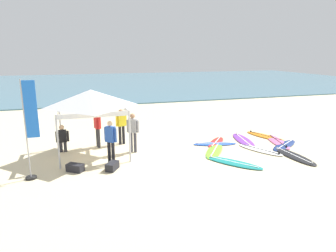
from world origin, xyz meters
name	(u,v)px	position (x,y,z in m)	size (l,w,h in m)	color
ground_plane	(169,154)	(0.00, 0.00, 0.00)	(80.00, 80.00, 0.00)	beige
sea	(102,83)	(0.00, 30.86, 0.05)	(80.00, 36.00, 0.10)	teal
canopy_tent	(91,99)	(-3.02, 0.94, 2.39)	(2.76, 2.76, 2.75)	#B7B7BC
surfboard_navy	(284,145)	(5.45, -0.44, 0.04)	(2.19, 1.70, 0.19)	navy
surfboard_white	(260,150)	(4.01, -0.70, 0.04)	(1.43, 2.21, 0.19)	white
surfboard_teal	(233,162)	(2.08, -1.76, 0.04)	(1.95, 2.31, 0.19)	#19847F
surfboard_orange	(265,136)	(5.53, 1.18, 0.04)	(1.29, 2.36, 0.19)	orange
surfboard_red	(216,142)	(2.65, 0.93, 0.04)	(1.66, 1.86, 0.19)	red
surfboard_pink	(278,141)	(5.55, 0.18, 0.04)	(1.28, 2.55, 0.19)	pink
surfboard_purple	(243,140)	(4.09, 0.88, 0.04)	(1.13, 2.57, 0.19)	purple
surfboard_lime	(214,151)	(2.01, -0.23, 0.04)	(1.80, 2.21, 0.19)	#7AD12D
surfboard_black	(294,156)	(4.88, -1.80, 0.04)	(0.69, 2.47, 0.19)	black
surfboard_blue	(215,144)	(2.48, 0.73, 0.04)	(2.10, 0.97, 0.19)	blue
person_red	(97,126)	(-2.76, 1.96, 0.99)	(0.30, 0.54, 1.71)	#2D2D33
person_blue	(111,139)	(-2.45, -0.37, 0.99)	(0.44, 0.40, 1.71)	black
person_yellow	(121,124)	(-1.66, 2.08, 0.99)	(0.53, 0.32, 1.71)	black
person_grey	(133,130)	(-1.37, 0.76, 0.99)	(0.49, 0.37, 1.71)	#383842
person_black	(62,137)	(-4.27, 1.68, 0.66)	(0.55, 0.23, 1.20)	#2D2D33
banner_flag	(30,134)	(-5.15, -1.05, 1.57)	(0.60, 0.36, 3.40)	#99999E
gear_bag_near_tent	(112,166)	(-2.50, -1.03, 0.14)	(0.60, 0.32, 0.28)	#232328
gear_bag_by_pole	(75,168)	(-3.81, -0.80, 0.14)	(0.60, 0.32, 0.28)	#232328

